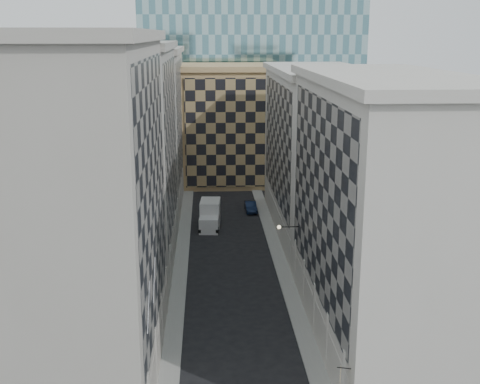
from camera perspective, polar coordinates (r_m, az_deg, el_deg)
name	(u,v)px	position (r m, az deg, el deg)	size (l,w,h in m)	color
sidewalk_west	(181,267)	(62.99, -5.66, -7.09)	(1.50, 100.00, 0.15)	gray
sidewalk_east	(281,265)	(63.39, 3.94, -6.91)	(1.50, 100.00, 0.15)	gray
bldg_left_a	(81,211)	(41.98, -14.80, -1.79)	(10.80, 22.80, 23.70)	#A6A096
bldg_left_b	(124,155)	(63.20, -10.92, 3.44)	(10.80, 22.80, 22.70)	gray
bldg_left_c	(145,128)	(84.81, -9.00, 6.02)	(10.80, 22.80, 21.70)	#A6A096
bldg_right_a	(381,211)	(47.26, 13.19, -1.74)	(10.80, 26.80, 20.70)	beige
bldg_right_b	(317,151)	(72.95, 7.33, 3.90)	(10.80, 28.80, 19.70)	beige
tan_block	(233,124)	(97.44, -0.62, 6.49)	(16.80, 14.80, 18.80)	tan
church_tower	(218,13)	(110.52, -2.08, 16.56)	(7.20, 7.20, 51.50)	#302A25
flagpoles_left	(151,293)	(37.90, -8.40, -9.43)	(0.10, 6.33, 2.33)	gray
bracket_lamp	(281,227)	(55.60, 3.91, -3.33)	(1.98, 0.36, 0.36)	black
box_truck	(210,216)	(75.17, -2.87, -2.30)	(2.81, 6.07, 3.25)	silver
dark_car	(251,207)	(81.84, 1.02, -1.39)	(1.45, 4.17, 1.37)	#0D1832
shop_sign	(341,374)	(37.85, 9.53, -16.64)	(0.82, 0.72, 0.81)	black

